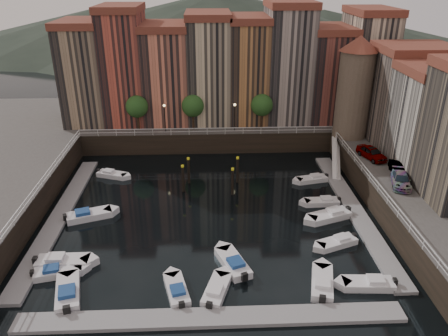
{
  "coord_description": "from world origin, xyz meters",
  "views": [
    {
      "loc": [
        -0.13,
        -42.7,
        24.7
      ],
      "look_at": [
        1.89,
        4.0,
        3.2
      ],
      "focal_mm": 35.0,
      "sensor_mm": 36.0,
      "label": 1
    }
  ],
  "objects_px": {
    "boat_left_0": "(57,272)",
    "car_b": "(399,170)",
    "corner_tower": "(355,86)",
    "boat_left_1": "(62,262)",
    "gangway": "(336,156)",
    "car_c": "(401,180)",
    "car_a": "(372,154)",
    "mooring_pilings": "(210,176)",
    "boat_left_2": "(88,215)"
  },
  "relations": [
    {
      "from": "boat_left_0",
      "to": "car_b",
      "type": "height_order",
      "value": "car_b"
    },
    {
      "from": "boat_left_2",
      "to": "car_b",
      "type": "distance_m",
      "value": 35.08
    },
    {
      "from": "car_b",
      "to": "boat_left_1",
      "type": "bearing_deg",
      "value": -151.75
    },
    {
      "from": "car_b",
      "to": "car_c",
      "type": "height_order",
      "value": "car_b"
    },
    {
      "from": "corner_tower",
      "to": "car_a",
      "type": "bearing_deg",
      "value": -87.84
    },
    {
      "from": "mooring_pilings",
      "to": "car_c",
      "type": "xyz_separation_m",
      "value": [
        20.61,
        -6.34,
        2.03
      ]
    },
    {
      "from": "mooring_pilings",
      "to": "car_a",
      "type": "distance_m",
      "value": 20.16
    },
    {
      "from": "car_b",
      "to": "car_c",
      "type": "relative_size",
      "value": 0.92
    },
    {
      "from": "corner_tower",
      "to": "boat_left_2",
      "type": "distance_m",
      "value": 37.99
    },
    {
      "from": "car_a",
      "to": "car_c",
      "type": "xyz_separation_m",
      "value": [
        0.59,
        -7.38,
        -0.09
      ]
    },
    {
      "from": "car_b",
      "to": "car_c",
      "type": "bearing_deg",
      "value": -97.14
    },
    {
      "from": "corner_tower",
      "to": "boat_left_1",
      "type": "bearing_deg",
      "value": -144.19
    },
    {
      "from": "gangway",
      "to": "boat_left_1",
      "type": "height_order",
      "value": "gangway"
    },
    {
      "from": "boat_left_1",
      "to": "car_b",
      "type": "distance_m",
      "value": 37.07
    },
    {
      "from": "car_c",
      "to": "boat_left_0",
      "type": "bearing_deg",
      "value": -147.69
    },
    {
      "from": "car_c",
      "to": "mooring_pilings",
      "type": "bearing_deg",
      "value": 179.13
    },
    {
      "from": "car_c",
      "to": "boat_left_1",
      "type": "bearing_deg",
      "value": -149.81
    },
    {
      "from": "gangway",
      "to": "car_c",
      "type": "distance_m",
      "value": 11.87
    },
    {
      "from": "corner_tower",
      "to": "mooring_pilings",
      "type": "bearing_deg",
      "value": -154.82
    },
    {
      "from": "boat_left_0",
      "to": "boat_left_2",
      "type": "xyz_separation_m",
      "value": [
        0.43,
        9.58,
        0.05
      ]
    },
    {
      "from": "gangway",
      "to": "boat_left_1",
      "type": "bearing_deg",
      "value": -147.27
    },
    {
      "from": "boat_left_1",
      "to": "car_c",
      "type": "distance_m",
      "value": 35.56
    },
    {
      "from": "mooring_pilings",
      "to": "boat_left_2",
      "type": "distance_m",
      "value": 14.98
    },
    {
      "from": "car_b",
      "to": "car_a",
      "type": "bearing_deg",
      "value": 117.29
    },
    {
      "from": "corner_tower",
      "to": "boat_left_1",
      "type": "xyz_separation_m",
      "value": [
        -33.47,
        -24.15,
        -9.81
      ]
    },
    {
      "from": "gangway",
      "to": "boat_left_0",
      "type": "xyz_separation_m",
      "value": [
        -30.6,
        -21.02,
        -1.58
      ]
    },
    {
      "from": "gangway",
      "to": "mooring_pilings",
      "type": "bearing_deg",
      "value": -164.17
    },
    {
      "from": "car_a",
      "to": "car_b",
      "type": "xyz_separation_m",
      "value": [
        1.42,
        -4.77,
        -0.06
      ]
    },
    {
      "from": "corner_tower",
      "to": "car_c",
      "type": "bearing_deg",
      "value": -86.72
    },
    {
      "from": "boat_left_0",
      "to": "boat_left_2",
      "type": "distance_m",
      "value": 9.59
    },
    {
      "from": "boat_left_0",
      "to": "car_b",
      "type": "xyz_separation_m",
      "value": [
        35.23,
        12.51,
        3.37
      ]
    },
    {
      "from": "corner_tower",
      "to": "gangway",
      "type": "bearing_deg",
      "value": -122.8
    },
    {
      "from": "boat_left_1",
      "to": "car_c",
      "type": "height_order",
      "value": "car_c"
    },
    {
      "from": "gangway",
      "to": "car_c",
      "type": "relative_size",
      "value": 1.79
    },
    {
      "from": "boat_left_2",
      "to": "car_a",
      "type": "distance_m",
      "value": 34.42
    },
    {
      "from": "corner_tower",
      "to": "mooring_pilings",
      "type": "distance_m",
      "value": 23.4
    },
    {
      "from": "gangway",
      "to": "mooring_pilings",
      "type": "xyz_separation_m",
      "value": [
        -16.81,
        -4.77,
        -0.27
      ]
    },
    {
      "from": "gangway",
      "to": "car_c",
      "type": "bearing_deg",
      "value": -71.14
    },
    {
      "from": "gangway",
      "to": "car_b",
      "type": "bearing_deg",
      "value": -61.42
    },
    {
      "from": "corner_tower",
      "to": "boat_left_0",
      "type": "distance_m",
      "value": 43.25
    },
    {
      "from": "boat_left_1",
      "to": "boat_left_2",
      "type": "distance_m",
      "value": 8.22
    },
    {
      "from": "mooring_pilings",
      "to": "car_a",
      "type": "relative_size",
      "value": 1.57
    },
    {
      "from": "gangway",
      "to": "car_b",
      "type": "height_order",
      "value": "car_b"
    },
    {
      "from": "gangway",
      "to": "car_b",
      "type": "distance_m",
      "value": 9.85
    },
    {
      "from": "boat_left_2",
      "to": "car_a",
      "type": "relative_size",
      "value": 1.14
    },
    {
      "from": "gangway",
      "to": "boat_left_0",
      "type": "bearing_deg",
      "value": -145.51
    },
    {
      "from": "mooring_pilings",
      "to": "car_a",
      "type": "height_order",
      "value": "car_a"
    },
    {
      "from": "mooring_pilings",
      "to": "corner_tower",
      "type": "bearing_deg",
      "value": 25.18
    },
    {
      "from": "mooring_pilings",
      "to": "car_c",
      "type": "distance_m",
      "value": 21.66
    },
    {
      "from": "boat_left_0",
      "to": "boat_left_1",
      "type": "xyz_separation_m",
      "value": [
        0.03,
        1.37,
        0.05
      ]
    }
  ]
}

